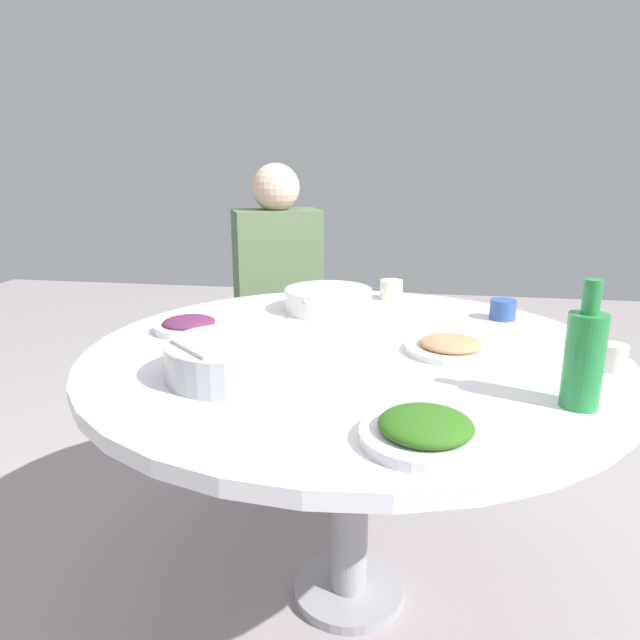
{
  "coord_description": "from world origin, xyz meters",
  "views": [
    {
      "loc": [
        1.4,
        0.14,
        1.21
      ],
      "look_at": [
        -0.03,
        -0.09,
        0.81
      ],
      "focal_mm": 32.58,
      "sensor_mm": 36.0,
      "label": 1
    }
  ],
  "objects_px": {
    "dish_eggplant": "(189,325)",
    "green_bottle": "(584,357)",
    "stool_for_diner_left": "(280,396)",
    "round_dining_table": "(352,378)",
    "rice_bowl": "(233,358)",
    "soup_bowl": "(328,301)",
    "tea_cup_side": "(613,357)",
    "diner_left": "(277,274)",
    "tea_cup_near": "(503,310)",
    "tea_cup_far": "(391,290)",
    "dish_greens": "(425,430)",
    "dish_shrimp": "(451,346)"
  },
  "relations": [
    {
      "from": "dish_eggplant",
      "to": "green_bottle",
      "type": "xyz_separation_m",
      "value": [
        0.37,
        0.94,
        0.08
      ]
    },
    {
      "from": "green_bottle",
      "to": "tea_cup_side",
      "type": "distance_m",
      "value": 0.27
    },
    {
      "from": "round_dining_table",
      "to": "soup_bowl",
      "type": "distance_m",
      "value": 0.4
    },
    {
      "from": "rice_bowl",
      "to": "dish_shrimp",
      "type": "distance_m",
      "value": 0.54
    },
    {
      "from": "tea_cup_near",
      "to": "tea_cup_far",
      "type": "distance_m",
      "value": 0.4
    },
    {
      "from": "rice_bowl",
      "to": "tea_cup_side",
      "type": "distance_m",
      "value": 0.86
    },
    {
      "from": "tea_cup_far",
      "to": "dish_greens",
      "type": "bearing_deg",
      "value": 5.66
    },
    {
      "from": "dish_shrimp",
      "to": "tea_cup_near",
      "type": "height_order",
      "value": "tea_cup_near"
    },
    {
      "from": "soup_bowl",
      "to": "tea_cup_near",
      "type": "relative_size",
      "value": 3.75
    },
    {
      "from": "rice_bowl",
      "to": "green_bottle",
      "type": "relative_size",
      "value": 1.18
    },
    {
      "from": "dish_eggplant",
      "to": "tea_cup_far",
      "type": "relative_size",
      "value": 2.46
    },
    {
      "from": "dish_shrimp",
      "to": "tea_cup_side",
      "type": "height_order",
      "value": "tea_cup_side"
    },
    {
      "from": "dish_greens",
      "to": "tea_cup_near",
      "type": "height_order",
      "value": "tea_cup_near"
    },
    {
      "from": "tea_cup_side",
      "to": "diner_left",
      "type": "height_order",
      "value": "diner_left"
    },
    {
      "from": "rice_bowl",
      "to": "tea_cup_near",
      "type": "distance_m",
      "value": 0.88
    },
    {
      "from": "tea_cup_near",
      "to": "stool_for_diner_left",
      "type": "xyz_separation_m",
      "value": [
        -0.54,
        -0.82,
        -0.56
      ]
    },
    {
      "from": "soup_bowl",
      "to": "stool_for_diner_left",
      "type": "xyz_separation_m",
      "value": [
        -0.53,
        -0.29,
        -0.56
      ]
    },
    {
      "from": "round_dining_table",
      "to": "tea_cup_far",
      "type": "xyz_separation_m",
      "value": [
        -0.55,
        0.07,
        0.12
      ]
    },
    {
      "from": "green_bottle",
      "to": "tea_cup_far",
      "type": "relative_size",
      "value": 3.23
    },
    {
      "from": "soup_bowl",
      "to": "dish_eggplant",
      "type": "relative_size",
      "value": 1.5
    },
    {
      "from": "tea_cup_far",
      "to": "green_bottle",
      "type": "bearing_deg",
      "value": 25.27
    },
    {
      "from": "tea_cup_far",
      "to": "diner_left",
      "type": "height_order",
      "value": "diner_left"
    },
    {
      "from": "stool_for_diner_left",
      "to": "diner_left",
      "type": "xyz_separation_m",
      "value": [
        0.0,
        0.0,
        0.54
      ]
    },
    {
      "from": "stool_for_diner_left",
      "to": "round_dining_table",
      "type": "bearing_deg",
      "value": 24.6
    },
    {
      "from": "round_dining_table",
      "to": "green_bottle",
      "type": "distance_m",
      "value": 0.59
    },
    {
      "from": "round_dining_table",
      "to": "dish_eggplant",
      "type": "bearing_deg",
      "value": -99.04
    },
    {
      "from": "dish_eggplant",
      "to": "stool_for_diner_left",
      "type": "height_order",
      "value": "dish_eggplant"
    },
    {
      "from": "soup_bowl",
      "to": "dish_shrimp",
      "type": "xyz_separation_m",
      "value": [
        0.36,
        0.36,
        -0.02
      ]
    },
    {
      "from": "rice_bowl",
      "to": "green_bottle",
      "type": "height_order",
      "value": "green_bottle"
    },
    {
      "from": "tea_cup_near",
      "to": "diner_left",
      "type": "xyz_separation_m",
      "value": [
        -0.54,
        -0.82,
        -0.02
      ]
    },
    {
      "from": "rice_bowl",
      "to": "tea_cup_far",
      "type": "distance_m",
      "value": 0.85
    },
    {
      "from": "round_dining_table",
      "to": "tea_cup_near",
      "type": "height_order",
      "value": "tea_cup_near"
    },
    {
      "from": "dish_eggplant",
      "to": "green_bottle",
      "type": "distance_m",
      "value": 1.01
    },
    {
      "from": "round_dining_table",
      "to": "rice_bowl",
      "type": "height_order",
      "value": "rice_bowl"
    },
    {
      "from": "rice_bowl",
      "to": "dish_eggplant",
      "type": "relative_size",
      "value": 1.55
    },
    {
      "from": "tea_cup_side",
      "to": "tea_cup_near",
      "type": "bearing_deg",
      "value": -155.73
    },
    {
      "from": "round_dining_table",
      "to": "green_bottle",
      "type": "xyz_separation_m",
      "value": [
        0.29,
        0.47,
        0.18
      ]
    },
    {
      "from": "tea_cup_far",
      "to": "diner_left",
      "type": "distance_m",
      "value": 0.58
    },
    {
      "from": "green_bottle",
      "to": "rice_bowl",
      "type": "bearing_deg",
      "value": -94.12
    },
    {
      "from": "dish_shrimp",
      "to": "tea_cup_near",
      "type": "distance_m",
      "value": 0.38
    },
    {
      "from": "dish_shrimp",
      "to": "tea_cup_far",
      "type": "distance_m",
      "value": 0.57
    },
    {
      "from": "dish_greens",
      "to": "tea_cup_side",
      "type": "height_order",
      "value": "tea_cup_side"
    },
    {
      "from": "rice_bowl",
      "to": "tea_cup_far",
      "type": "relative_size",
      "value": 3.82
    },
    {
      "from": "diner_left",
      "to": "dish_greens",
      "type": "bearing_deg",
      "value": 22.91
    },
    {
      "from": "round_dining_table",
      "to": "tea_cup_far",
      "type": "relative_size",
      "value": 17.33
    },
    {
      "from": "dish_eggplant",
      "to": "dish_shrimp",
      "type": "bearing_deg",
      "value": 84.25
    },
    {
      "from": "dish_eggplant",
      "to": "green_bottle",
      "type": "height_order",
      "value": "green_bottle"
    },
    {
      "from": "green_bottle",
      "to": "stool_for_diner_left",
      "type": "relative_size",
      "value": 0.57
    },
    {
      "from": "dish_eggplant",
      "to": "soup_bowl",
      "type": "bearing_deg",
      "value": 129.22
    },
    {
      "from": "rice_bowl",
      "to": "stool_for_diner_left",
      "type": "relative_size",
      "value": 0.67
    }
  ]
}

